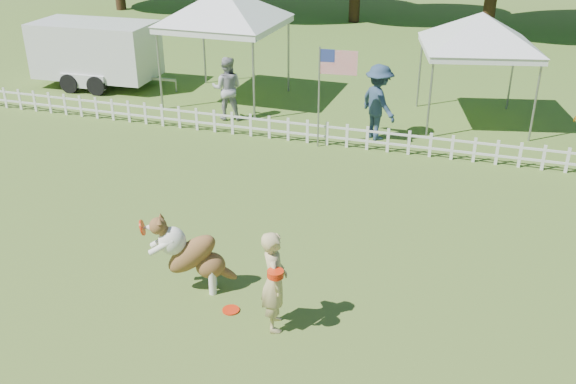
# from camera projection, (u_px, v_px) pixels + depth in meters

# --- Properties ---
(ground) EXTENTS (120.00, 120.00, 0.00)m
(ground) POSITION_uv_depth(u_px,v_px,m) (226.00, 308.00, 9.75)
(ground) COLOR #3B6A21
(ground) RESTS_ON ground
(picket_fence) EXTENTS (22.00, 0.08, 0.60)m
(picket_fence) POSITION_uv_depth(u_px,v_px,m) (337.00, 135.00, 15.62)
(picket_fence) COLOR silver
(picket_fence) RESTS_ON ground
(handler) EXTENTS (0.57, 0.67, 1.56)m
(handler) POSITION_uv_depth(u_px,v_px,m) (274.00, 281.00, 9.04)
(handler) COLOR tan
(handler) RESTS_ON ground
(dog) EXTENTS (1.35, 0.87, 1.33)m
(dog) POSITION_uv_depth(u_px,v_px,m) (193.00, 254.00, 9.91)
(dog) COLOR brown
(dog) RESTS_ON ground
(frisbee_on_turf) EXTENTS (0.28, 0.28, 0.02)m
(frisbee_on_turf) POSITION_uv_depth(u_px,v_px,m) (231.00, 310.00, 9.69)
(frisbee_on_turf) COLOR red
(frisbee_on_turf) RESTS_ON ground
(canopy_tent_left) EXTENTS (3.15, 3.15, 3.18)m
(canopy_tent_left) POSITION_uv_depth(u_px,v_px,m) (226.00, 47.00, 18.44)
(canopy_tent_left) COLOR silver
(canopy_tent_left) RESTS_ON ground
(canopy_tent_right) EXTENTS (3.31, 3.31, 2.86)m
(canopy_tent_right) POSITION_uv_depth(u_px,v_px,m) (475.00, 70.00, 16.70)
(canopy_tent_right) COLOR silver
(canopy_tent_right) RESTS_ON ground
(cargo_trailer) EXTENTS (4.70, 2.21, 2.04)m
(cargo_trailer) POSITION_uv_depth(u_px,v_px,m) (96.00, 54.00, 20.04)
(cargo_trailer) COLOR silver
(cargo_trailer) RESTS_ON ground
(flag_pole) EXTENTS (0.95, 0.18, 2.45)m
(flag_pole) POSITION_uv_depth(u_px,v_px,m) (319.00, 98.00, 15.22)
(flag_pole) COLOR gray
(flag_pole) RESTS_ON ground
(spectator_a) EXTENTS (0.96, 0.82, 1.71)m
(spectator_a) POSITION_uv_depth(u_px,v_px,m) (227.00, 88.00, 17.22)
(spectator_a) COLOR #96969B
(spectator_a) RESTS_ON ground
(spectator_b) EXTENTS (1.36, 1.36, 1.89)m
(spectator_b) POSITION_uv_depth(u_px,v_px,m) (378.00, 102.00, 15.84)
(spectator_b) COLOR #263A52
(spectator_b) RESTS_ON ground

